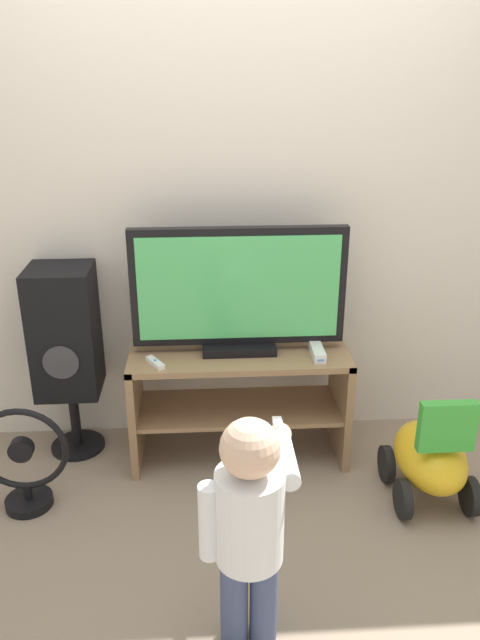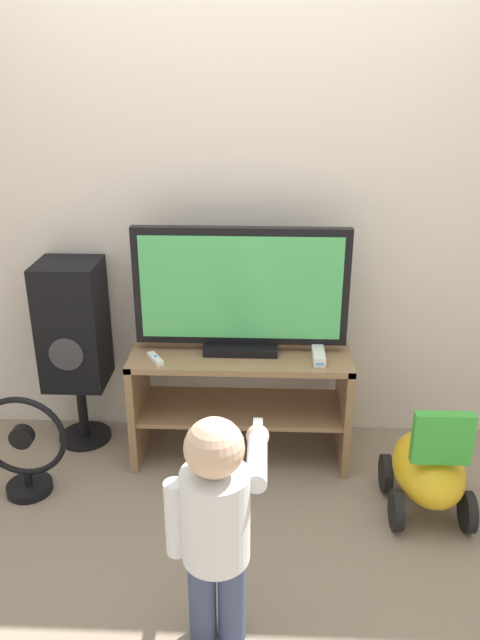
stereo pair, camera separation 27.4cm
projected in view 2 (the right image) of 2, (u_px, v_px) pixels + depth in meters
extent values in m
plane|color=gray|center=(239.00, 476.00, 3.03)|extent=(16.00, 16.00, 0.00)
cube|color=silver|center=(243.00, 189.00, 2.99)|extent=(10.00, 0.06, 2.60)
cube|color=#93704C|center=(241.00, 354.00, 3.01)|extent=(1.06, 0.42, 0.03)
cube|color=#93704C|center=(241.00, 408.00, 3.12)|extent=(1.02, 0.38, 0.02)
cube|color=#93704C|center=(139.00, 401.00, 3.13)|extent=(0.04, 0.42, 0.57)
cube|color=#93704C|center=(343.00, 405.00, 3.09)|extent=(0.04, 0.42, 0.57)
cube|color=black|center=(241.00, 346.00, 3.01)|extent=(0.35, 0.20, 0.04)
cube|color=black|center=(241.00, 287.00, 2.90)|extent=(1.00, 0.05, 0.56)
cube|color=#4CBF66|center=(241.00, 289.00, 2.87)|extent=(0.93, 0.01, 0.49)
cube|color=white|center=(318.00, 354.00, 2.91)|extent=(0.06, 0.20, 0.05)
cube|color=#3F8CE5|center=(320.00, 364.00, 2.82)|extent=(0.03, 0.00, 0.01)
cube|color=white|center=(155.00, 359.00, 2.90)|extent=(0.10, 0.13, 0.02)
cylinder|color=#337FD8|center=(155.00, 356.00, 2.89)|extent=(0.01, 0.01, 0.00)
cylinder|color=#3F4C72|center=(202.00, 597.00, 2.12)|extent=(0.09, 0.09, 0.36)
cylinder|color=#3F4C72|center=(232.00, 598.00, 2.11)|extent=(0.09, 0.09, 0.36)
cylinder|color=white|center=(215.00, 516.00, 1.98)|extent=(0.22, 0.22, 0.33)
sphere|color=beige|center=(214.00, 448.00, 1.89)|extent=(0.19, 0.19, 0.19)
cylinder|color=white|center=(175.00, 518.00, 1.99)|extent=(0.07, 0.07, 0.27)
cylinder|color=white|center=(257.00, 459.00, 2.06)|extent=(0.07, 0.27, 0.07)
sphere|color=beige|center=(258.00, 436.00, 2.19)|extent=(0.08, 0.08, 0.08)
cube|color=white|center=(258.00, 430.00, 2.22)|extent=(0.03, 0.13, 0.02)
cylinder|color=black|center=(86.00, 436.00, 3.34)|extent=(0.27, 0.27, 0.02)
cylinder|color=black|center=(83.00, 410.00, 3.27)|extent=(0.05, 0.05, 0.34)
cube|color=black|center=(73.00, 324.00, 3.09)|extent=(0.30, 0.29, 0.64)
cylinder|color=#38383D|center=(66.00, 355.00, 2.98)|extent=(0.17, 0.01, 0.17)
cylinder|color=black|center=(30.00, 487.00, 2.92)|extent=(0.21, 0.21, 0.04)
cylinder|color=black|center=(28.00, 478.00, 2.90)|extent=(0.04, 0.04, 0.07)
torus|color=black|center=(22.00, 437.00, 2.81)|extent=(0.41, 0.03, 0.41)
cylinder|color=black|center=(22.00, 437.00, 2.81)|extent=(0.11, 0.05, 0.11)
ellipsoid|color=gold|center=(428.00, 468.00, 2.73)|extent=(0.30, 0.47, 0.25)
cube|color=green|center=(442.00, 438.00, 2.52)|extent=(0.24, 0.05, 0.23)
cylinder|color=black|center=(386.00, 473.00, 2.91)|extent=(0.04, 0.18, 0.18)
cylinder|color=black|center=(451.00, 475.00, 2.89)|extent=(0.04, 0.18, 0.18)
cylinder|color=black|center=(396.00, 510.00, 2.67)|extent=(0.04, 0.18, 0.18)
cylinder|color=black|center=(468.00, 512.00, 2.66)|extent=(0.04, 0.18, 0.18)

